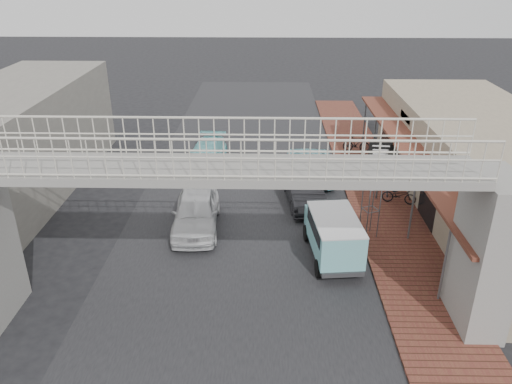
{
  "coord_description": "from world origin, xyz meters",
  "views": [
    {
      "loc": [
        1.09,
        -16.81,
        10.43
      ],
      "look_at": [
        0.67,
        1.7,
        1.8
      ],
      "focal_mm": 35.0,
      "sensor_mm": 36.0,
      "label": 1
    }
  ],
  "objects_px": {
    "motorcycle_near": "(399,195)",
    "motorcycle_far": "(356,144)",
    "dark_sedan": "(304,189)",
    "arrow_sign": "(398,152)",
    "angkot_van": "(333,231)",
    "street_clock": "(373,182)",
    "angkot_far": "(207,154)",
    "angkot_curb": "(310,164)",
    "white_hatchback": "(196,211)"
  },
  "relations": [
    {
      "from": "angkot_curb",
      "to": "motorcycle_far",
      "type": "height_order",
      "value": "angkot_curb"
    },
    {
      "from": "angkot_curb",
      "to": "motorcycle_far",
      "type": "xyz_separation_m",
      "value": [
        3.03,
        3.55,
        -0.12
      ]
    },
    {
      "from": "street_clock",
      "to": "angkot_van",
      "type": "bearing_deg",
      "value": -157.64
    },
    {
      "from": "dark_sedan",
      "to": "motorcycle_far",
      "type": "distance_m",
      "value": 7.61
    },
    {
      "from": "motorcycle_near",
      "to": "motorcycle_far",
      "type": "height_order",
      "value": "motorcycle_far"
    },
    {
      "from": "white_hatchback",
      "to": "angkot_van",
      "type": "height_order",
      "value": "angkot_van"
    },
    {
      "from": "angkot_van",
      "to": "white_hatchback",
      "type": "bearing_deg",
      "value": 152.2
    },
    {
      "from": "angkot_far",
      "to": "street_clock",
      "type": "height_order",
      "value": "street_clock"
    },
    {
      "from": "angkot_far",
      "to": "arrow_sign",
      "type": "xyz_separation_m",
      "value": [
        9.3,
        -4.47,
        1.83
      ]
    },
    {
      "from": "angkot_curb",
      "to": "arrow_sign",
      "type": "relative_size",
      "value": 1.7
    },
    {
      "from": "white_hatchback",
      "to": "angkot_curb",
      "type": "bearing_deg",
      "value": 44.72
    },
    {
      "from": "white_hatchback",
      "to": "motorcycle_far",
      "type": "distance_m",
      "value": 12.45
    },
    {
      "from": "dark_sedan",
      "to": "angkot_curb",
      "type": "relative_size",
      "value": 0.87
    },
    {
      "from": "dark_sedan",
      "to": "angkot_van",
      "type": "height_order",
      "value": "angkot_van"
    },
    {
      "from": "angkot_far",
      "to": "motorcycle_far",
      "type": "xyz_separation_m",
      "value": [
        8.63,
        2.03,
        -0.07
      ]
    },
    {
      "from": "white_hatchback",
      "to": "street_clock",
      "type": "relative_size",
      "value": 1.6
    },
    {
      "from": "motorcycle_near",
      "to": "arrow_sign",
      "type": "relative_size",
      "value": 0.53
    },
    {
      "from": "dark_sedan",
      "to": "angkot_far",
      "type": "distance_m",
      "value": 6.92
    },
    {
      "from": "angkot_far",
      "to": "angkot_curb",
      "type": "bearing_deg",
      "value": -11.26
    },
    {
      "from": "arrow_sign",
      "to": "white_hatchback",
      "type": "bearing_deg",
      "value": -157.45
    },
    {
      "from": "angkot_far",
      "to": "street_clock",
      "type": "xyz_separation_m",
      "value": [
        7.53,
        -7.94,
        1.84
      ]
    },
    {
      "from": "white_hatchback",
      "to": "street_clock",
      "type": "bearing_deg",
      "value": -8.26
    },
    {
      "from": "white_hatchback",
      "to": "angkot_far",
      "type": "distance_m",
      "value": 7.28
    },
    {
      "from": "arrow_sign",
      "to": "angkot_far",
      "type": "bearing_deg",
      "value": 159.47
    },
    {
      "from": "white_hatchback",
      "to": "street_clock",
      "type": "distance_m",
      "value": 7.4
    },
    {
      "from": "dark_sedan",
      "to": "motorcycle_far",
      "type": "height_order",
      "value": "dark_sedan"
    },
    {
      "from": "motorcycle_near",
      "to": "motorcycle_far",
      "type": "relative_size",
      "value": 0.98
    },
    {
      "from": "angkot_van",
      "to": "street_clock",
      "type": "xyz_separation_m",
      "value": [
        1.66,
        1.57,
        1.34
      ]
    },
    {
      "from": "angkot_van",
      "to": "street_clock",
      "type": "relative_size",
      "value": 1.33
    },
    {
      "from": "angkot_van",
      "to": "arrow_sign",
      "type": "bearing_deg",
      "value": 50.13
    },
    {
      "from": "angkot_van",
      "to": "motorcycle_far",
      "type": "distance_m",
      "value": 11.88
    },
    {
      "from": "arrow_sign",
      "to": "street_clock",
      "type": "bearing_deg",
      "value": -111.83
    },
    {
      "from": "angkot_curb",
      "to": "dark_sedan",
      "type": "bearing_deg",
      "value": 81.09
    },
    {
      "from": "angkot_far",
      "to": "street_clock",
      "type": "distance_m",
      "value": 11.1
    },
    {
      "from": "white_hatchback",
      "to": "arrow_sign",
      "type": "relative_size",
      "value": 1.57
    },
    {
      "from": "dark_sedan",
      "to": "arrow_sign",
      "type": "height_order",
      "value": "arrow_sign"
    },
    {
      "from": "angkot_far",
      "to": "street_clock",
      "type": "bearing_deg",
      "value": -42.58
    },
    {
      "from": "dark_sedan",
      "to": "motorcycle_near",
      "type": "relative_size",
      "value": 2.79
    },
    {
      "from": "dark_sedan",
      "to": "arrow_sign",
      "type": "xyz_separation_m",
      "value": [
        4.22,
        0.23,
        1.76
      ]
    },
    {
      "from": "dark_sedan",
      "to": "angkot_curb",
      "type": "distance_m",
      "value": 3.22
    },
    {
      "from": "motorcycle_near",
      "to": "street_clock",
      "type": "xyz_separation_m",
      "value": [
        -1.98,
        -3.07,
        1.98
      ]
    },
    {
      "from": "white_hatchback",
      "to": "motorcycle_far",
      "type": "xyz_separation_m",
      "value": [
        8.27,
        9.3,
        -0.21
      ]
    },
    {
      "from": "angkot_curb",
      "to": "angkot_far",
      "type": "relative_size",
      "value": 1.12
    },
    {
      "from": "angkot_curb",
      "to": "angkot_van",
      "type": "height_order",
      "value": "angkot_van"
    },
    {
      "from": "angkot_far",
      "to": "motorcycle_near",
      "type": "relative_size",
      "value": 2.88
    },
    {
      "from": "street_clock",
      "to": "arrow_sign",
      "type": "xyz_separation_m",
      "value": [
        1.77,
        3.47,
        -0.01
      ]
    },
    {
      "from": "angkot_van",
      "to": "motorcycle_near",
      "type": "height_order",
      "value": "angkot_van"
    },
    {
      "from": "angkot_curb",
      "to": "street_clock",
      "type": "xyz_separation_m",
      "value": [
        1.94,
        -6.42,
        1.8
      ]
    },
    {
      "from": "motorcycle_far",
      "to": "street_clock",
      "type": "bearing_deg",
      "value": -175.7
    },
    {
      "from": "angkot_van",
      "to": "street_clock",
      "type": "bearing_deg",
      "value": 37.79
    }
  ]
}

